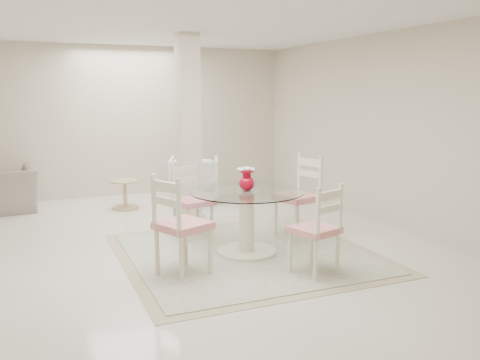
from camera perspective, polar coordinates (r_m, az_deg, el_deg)
name	(u,v)px	position (r m, az deg, el deg)	size (l,w,h in m)	color
ground	(182,246)	(6.35, -6.51, -7.36)	(7.00, 7.00, 0.00)	silver
room_shell	(179,94)	(6.07, -6.85, 9.61)	(6.02, 7.02, 2.71)	beige
column	(188,128)	(7.48, -5.82, 5.78)	(0.30, 0.30, 2.70)	beige
area_rug	(247,253)	(6.01, 0.74, -8.25)	(2.84, 2.84, 0.02)	tan
dining_table	(247,222)	(5.90, 0.75, -4.76)	(1.31, 1.31, 0.76)	#F7E9CB
red_vase	(247,180)	(5.80, 0.75, 0.05)	(0.21, 0.18, 0.28)	#A00419
dining_chair_east	(302,190)	(6.61, 6.93, -1.11)	(0.58, 0.58, 1.19)	#F2E8C7
dining_chair_north	(190,195)	(6.59, -5.65, -1.67)	(0.52, 0.52, 1.07)	beige
dining_chair_west	(177,218)	(5.16, -7.07, -4.28)	(0.62, 0.62, 1.18)	beige
dining_chair_south	(319,223)	(5.23, 8.91, -4.83)	(0.54, 0.54, 1.06)	#F6EFCA
armchair_white	(194,179)	(8.87, -5.16, 0.15)	(0.83, 0.85, 0.77)	white
side_table	(125,195)	(8.46, -12.77, -1.71)	(0.45, 0.45, 0.47)	tan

